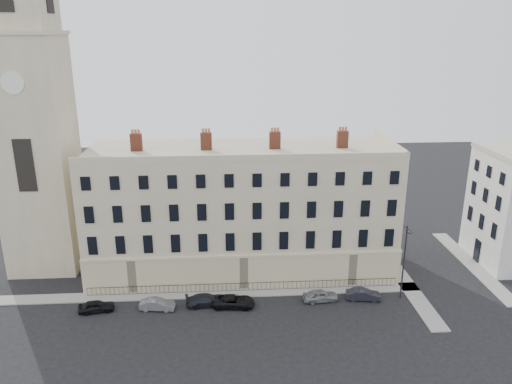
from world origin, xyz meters
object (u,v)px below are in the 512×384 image
at_px(streetlamp, 404,259).
at_px(car_d, 234,301).
at_px(car_a, 96,306).
at_px(car_e, 321,296).
at_px(car_f, 363,295).
at_px(car_c, 206,300).
at_px(car_b, 157,304).

bearing_deg(streetlamp, car_d, 167.98).
bearing_deg(car_d, car_a, 94.65).
bearing_deg(car_e, car_d, 88.59).
height_order(car_d, car_f, car_d).
xyz_separation_m(car_a, streetlamp, (32.89, 0.45, 4.17)).
relative_size(car_c, car_e, 1.12).
xyz_separation_m(car_b, car_e, (17.62, 0.58, 0.05)).
bearing_deg(car_d, car_b, 94.83).
xyz_separation_m(car_d, streetlamp, (18.45, 0.42, 4.16)).
distance_m(car_c, streetlamp, 21.81).
distance_m(car_a, car_d, 14.45).
bearing_deg(car_c, car_b, 87.54).
xyz_separation_m(car_c, car_f, (17.25, 0.01, -0.01)).
height_order(car_a, car_c, car_c).
distance_m(car_d, streetlamp, 18.91).
distance_m(car_b, car_d, 8.09).
distance_m(car_b, car_f, 22.38).
height_order(car_b, car_c, car_c).
bearing_deg(car_e, streetlamp, -95.39).
bearing_deg(streetlamp, car_c, 166.49).
distance_m(car_e, streetlamp, 9.83).
distance_m(car_a, car_c, 11.49).
height_order(car_b, car_e, car_e).
xyz_separation_m(car_e, streetlamp, (8.92, -0.12, 4.14)).
bearing_deg(car_c, car_e, -98.17).
bearing_deg(car_d, car_f, -83.49).
bearing_deg(car_b, car_e, -82.11).
bearing_deg(car_e, car_f, -95.11).
bearing_deg(car_d, car_e, -82.26).
bearing_deg(car_f, streetlamp, -83.51).
bearing_deg(car_f, car_a, 98.61).
relative_size(car_d, streetlamp, 0.53).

